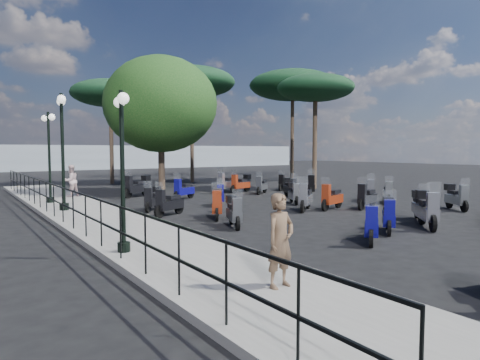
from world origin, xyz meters
TOP-DOWN VIEW (x-y plane):
  - ground at (0.00, 0.00)m, footprint 120.00×120.00m
  - sidewalk at (-6.50, 3.00)m, footprint 3.00×30.00m
  - railing at (-7.80, 2.80)m, footprint 0.04×26.04m
  - lamp_post_0 at (-7.55, -2.82)m, footprint 0.42×1.03m
  - lamp_post_1 at (-7.18, 4.93)m, footprint 0.48×1.27m
  - lamp_post_2 at (-7.15, 7.70)m, footprint 0.41×1.13m
  - woman at (-6.24, -6.67)m, footprint 0.61×0.45m
  - pedestrian_far at (-5.86, 9.64)m, footprint 0.91×0.82m
  - scooter_1 at (-1.73, -4.89)m, footprint 1.34×1.09m
  - scooter_2 at (-3.41, -0.99)m, footprint 0.81×1.46m
  - scooter_3 at (-4.14, 2.25)m, footprint 1.48×0.88m
  - scooter_4 at (-4.09, 3.86)m, footprint 1.12×1.25m
  - scooter_5 at (-1.35, 6.61)m, footprint 1.50×0.94m
  - scooter_7 at (-0.15, -4.22)m, footprint 1.36×1.15m
  - scooter_8 at (0.90, 0.43)m, footprint 1.47×1.17m
  - scooter_9 at (-2.97, 0.76)m, footprint 1.04×1.48m
  - scooter_10 at (-1.12, 3.63)m, footprint 0.84×1.42m
  - scooter_11 at (-2.81, 8.90)m, footprint 1.68×0.98m
  - scooter_13 at (1.44, -4.44)m, footprint 1.41×1.46m
  - scooter_14 at (3.35, -0.57)m, footprint 1.63×0.75m
  - scooter_15 at (2.00, 0.07)m, footprint 1.65×0.76m
  - scooter_16 at (3.40, 6.62)m, footprint 1.34×1.01m
  - scooter_17 at (2.13, 8.21)m, footprint 1.74×0.96m
  - scooter_19 at (6.07, -2.80)m, footprint 1.09×1.46m
  - scooter_20 at (2.46, -3.53)m, footprint 1.31×1.24m
  - scooter_21 at (2.01, 2.37)m, footprint 0.91×1.37m
  - scooter_22 at (3.65, 4.55)m, footprint 0.80×1.51m
  - scooter_23 at (2.93, 7.94)m, footprint 1.62×0.73m
  - scooter_26 at (5.68, 0.15)m, footprint 1.27×1.14m
  - scooter_27 at (5.45, 1.02)m, footprint 1.24×1.29m
  - scooter_28 at (5.04, 4.44)m, footprint 1.36×1.42m
  - scooter_29 at (5.77, 7.46)m, footprint 1.46×0.82m
  - broadleaf_tree at (-0.81, 10.38)m, footprint 6.30×6.30m
  - pine_0 at (4.24, 16.27)m, footprint 6.40×6.40m
  - pine_1 at (11.54, 13.43)m, footprint 6.72×6.72m
  - pine_2 at (-1.11, 18.37)m, footprint 5.49×5.49m
  - pine_3 at (8.12, 7.39)m, footprint 4.75×4.75m
  - distant_hills at (0.00, 45.00)m, footprint 70.00×8.00m

SIDE VIEW (x-z plane):
  - ground at x=0.00m, z-range 0.00..0.00m
  - sidewalk at x=-6.50m, z-range 0.00..0.15m
  - scooter_10 at x=-1.12m, z-range -0.19..1.04m
  - scooter_29 at x=5.77m, z-range -0.19..1.06m
  - scooter_16 at x=3.40m, z-range -0.19..1.07m
  - scooter_26 at x=5.68m, z-range -0.20..1.08m
  - scooter_3 at x=-4.14m, z-range -0.20..1.09m
  - scooter_1 at x=-1.73m, z-range -0.20..1.10m
  - scooter_21 at x=2.01m, z-range -0.15..1.06m
  - scooter_5 at x=-1.35m, z-range -0.20..1.12m
  - scooter_4 at x=-4.09m, z-range -0.15..1.07m
  - scooter_14 at x=3.35m, z-range -0.20..1.14m
  - scooter_2 at x=-3.41m, z-range -0.15..1.08m
  - scooter_27 at x=5.45m, z-range -0.21..1.14m
  - scooter_15 at x=2.00m, z-range -0.21..1.14m
  - scooter_22 at x=3.65m, z-range -0.16..1.11m
  - scooter_8 at x=0.90m, z-range -0.21..1.19m
  - scooter_7 at x=-0.15m, z-range -0.16..1.13m
  - scooter_20 at x=2.46m, z-range -0.16..1.15m
  - scooter_23 at x=2.93m, z-range -0.16..1.16m
  - scooter_19 at x=6.07m, z-range -0.16..1.17m
  - scooter_9 at x=-2.97m, z-range -0.16..1.17m
  - scooter_17 at x=2.13m, z-range -0.23..1.25m
  - scooter_28 at x=5.04m, z-range -0.18..1.25m
  - scooter_11 at x=-2.81m, z-range -0.18..1.25m
  - scooter_13 at x=1.44m, z-range -0.18..1.29m
  - railing at x=-7.80m, z-range 0.35..1.45m
  - pedestrian_far at x=-5.86m, z-range 0.15..1.69m
  - woman at x=-6.24m, z-range 0.15..1.70m
  - distant_hills at x=0.00m, z-range 0.00..3.00m
  - lamp_post_0 at x=-7.55m, z-range 0.40..3.95m
  - lamp_post_2 at x=-7.15m, z-range 0.42..4.29m
  - lamp_post_1 at x=-7.18m, z-range 0.46..4.81m
  - broadleaf_tree at x=-0.81m, z-range 1.13..8.75m
  - pine_3 at x=8.12m, z-range 2.66..9.71m
  - pine_2 at x=-1.11m, z-range 2.69..10.06m
  - pine_0 at x=4.24m, z-range 3.11..11.61m
  - pine_1 at x=11.54m, z-range 3.10..11.69m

